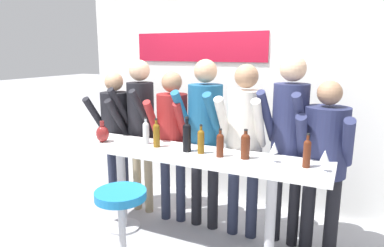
% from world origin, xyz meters
% --- Properties ---
extents(ground_plane, '(40.00, 40.00, 0.00)m').
position_xyz_m(ground_plane, '(0.00, 0.00, 0.00)').
color(ground_plane, '#9E9EA3').
extents(back_wall, '(4.16, 0.12, 2.86)m').
position_xyz_m(back_wall, '(-0.00, 1.29, 1.43)').
color(back_wall, silver).
rests_on(back_wall, ground_plane).
extents(tasting_table, '(2.56, 0.51, 0.97)m').
position_xyz_m(tasting_table, '(0.00, 0.00, 0.82)').
color(tasting_table, white).
rests_on(tasting_table, ground_plane).
extents(bar_stool, '(0.45, 0.45, 0.76)m').
position_xyz_m(bar_stool, '(-0.31, -0.64, 0.51)').
color(bar_stool, '#B2B2B7').
rests_on(bar_stool, ground_plane).
extents(person_far_left, '(0.41, 0.52, 1.65)m').
position_xyz_m(person_far_left, '(-1.17, 0.42, 1.03)').
color(person_far_left, '#23283D').
rests_on(person_far_left, ground_plane).
extents(person_left, '(0.38, 0.53, 1.80)m').
position_xyz_m(person_left, '(-0.84, 0.45, 1.14)').
color(person_left, gray).
rests_on(person_left, ground_plane).
extents(person_center_left, '(0.45, 0.56, 1.68)m').
position_xyz_m(person_center_left, '(-0.40, 0.40, 1.05)').
color(person_center_left, '#23283D').
rests_on(person_center_left, ground_plane).
extents(person_center, '(0.44, 0.56, 1.81)m').
position_xyz_m(person_center, '(-0.02, 0.42, 1.13)').
color(person_center, black).
rests_on(person_center, ground_plane).
extents(person_center_right, '(0.44, 0.56, 1.77)m').
position_xyz_m(person_center_right, '(0.41, 0.41, 1.10)').
color(person_center_right, '#23283D').
rests_on(person_center_right, ground_plane).
extents(person_right, '(0.45, 0.59, 1.86)m').
position_xyz_m(person_right, '(0.83, 0.46, 1.17)').
color(person_right, black).
rests_on(person_right, ground_plane).
extents(person_far_right, '(0.46, 0.54, 1.64)m').
position_xyz_m(person_far_right, '(1.16, 0.41, 1.01)').
color(person_far_right, black).
rests_on(person_far_right, ground_plane).
extents(wine_bottle_0, '(0.08, 0.08, 0.33)m').
position_xyz_m(wine_bottle_0, '(-0.01, -0.02, 1.12)').
color(wine_bottle_0, black).
rests_on(wine_bottle_0, tasting_table).
extents(wine_bottle_1, '(0.06, 0.06, 0.27)m').
position_xyz_m(wine_bottle_1, '(-0.50, 0.05, 1.10)').
color(wine_bottle_1, '#B7BCC1').
rests_on(wine_bottle_1, tasting_table).
extents(wine_bottle_2, '(0.07, 0.07, 0.26)m').
position_xyz_m(wine_bottle_2, '(0.33, -0.04, 1.09)').
color(wine_bottle_2, '#4C1E0F').
rests_on(wine_bottle_2, tasting_table).
extents(wine_bottle_3, '(0.06, 0.06, 0.28)m').
position_xyz_m(wine_bottle_3, '(1.06, -0.00, 1.10)').
color(wine_bottle_3, '#4C1E0F').
rests_on(wine_bottle_3, tasting_table).
extents(wine_bottle_4, '(0.07, 0.07, 0.28)m').
position_xyz_m(wine_bottle_4, '(-0.34, -0.01, 1.10)').
color(wine_bottle_4, brown).
rests_on(wine_bottle_4, tasting_table).
extents(wine_bottle_5, '(0.06, 0.06, 0.27)m').
position_xyz_m(wine_bottle_5, '(0.13, -0.01, 1.10)').
color(wine_bottle_5, brown).
rests_on(wine_bottle_5, tasting_table).
extents(wine_bottle_6, '(0.08, 0.08, 0.26)m').
position_xyz_m(wine_bottle_6, '(0.55, 0.01, 1.10)').
color(wine_bottle_6, '#4C1E0F').
rests_on(wine_bottle_6, tasting_table).
extents(wine_glass_0, '(0.07, 0.07, 0.18)m').
position_xyz_m(wine_glass_0, '(1.19, -0.05, 1.10)').
color(wine_glass_0, silver).
rests_on(wine_glass_0, tasting_table).
extents(wine_glass_1, '(0.07, 0.07, 0.18)m').
position_xyz_m(wine_glass_1, '(0.79, 0.01, 1.10)').
color(wine_glass_1, silver).
rests_on(wine_glass_1, tasting_table).
extents(decorative_vase, '(0.13, 0.13, 0.22)m').
position_xyz_m(decorative_vase, '(-0.94, -0.08, 1.06)').
color(decorative_vase, maroon).
rests_on(decorative_vase, tasting_table).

